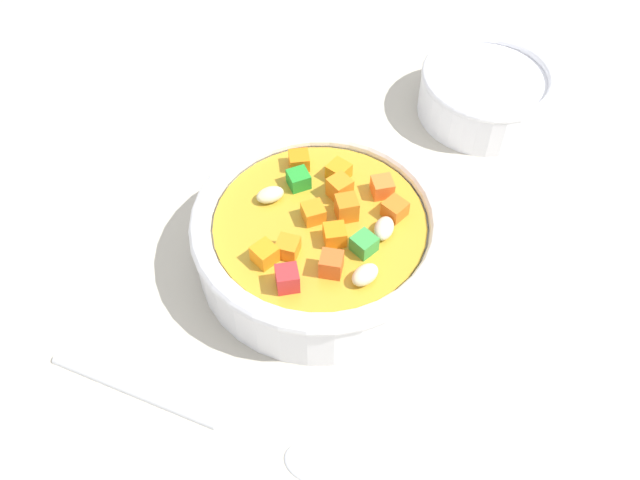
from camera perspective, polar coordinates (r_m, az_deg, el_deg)
The scene contains 4 objects.
ground_plane at distance 53.73cm, azimuth 0.00°, elevation -2.23°, with size 140.00×140.00×2.00cm, color #BAB2A0.
soup_bowl_main at distance 50.70cm, azimuth 0.02°, elevation 0.30°, with size 18.23×18.23×6.03cm.
spoon at distance 46.69cm, azimuth -9.33°, elevation -13.79°, with size 7.29×19.95×0.85cm.
side_bowl_small at distance 64.26cm, azimuth 13.18°, elevation 11.50°, with size 11.57×11.57×4.37cm.
Camera 1 is at (24.58, 19.98, 42.39)cm, focal length 39.96 mm.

